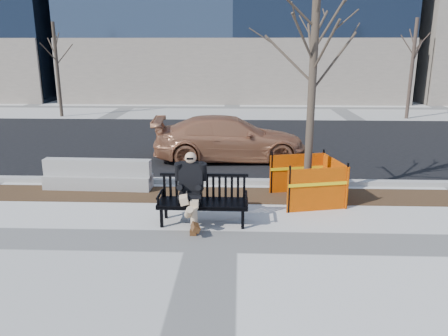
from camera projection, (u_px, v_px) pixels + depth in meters
The scene contains 11 objects.
ground at pixel (212, 241), 8.06m from camera, with size 120.00×120.00×0.00m, color beige.
mulch_strip at pixel (219, 195), 10.56m from camera, with size 40.00×1.20×0.02m, color #47301C.
asphalt_street at pixel (227, 142), 16.54m from camera, with size 60.00×10.40×0.01m, color black.
curb at pixel (221, 181), 11.46m from camera, with size 60.00×0.25×0.12m, color #9E9B93.
bench at pixel (203, 223), 8.89m from camera, with size 1.85×0.66×0.98m, color black, non-canonical shape.
seated_man at pixel (191, 222), 8.95m from camera, with size 0.63×1.05×1.47m, color black, non-canonical shape.
tree_fence at pixel (306, 201), 10.20m from camera, with size 2.10×2.10×5.25m, color #FF5400, non-canonical shape.
sedan at pixel (230, 160), 13.91m from camera, with size 1.94×4.76×1.38m, color #A26544.
jersey_barrier_left at pixel (99, 189), 11.07m from camera, with size 2.69×0.54×0.77m, color #9D9A92, non-canonical shape.
far_tree_left at pixel (62, 116), 22.68m from camera, with size 1.87×1.87×5.05m, color #44372B, non-canonical shape.
far_tree_right at pixel (406, 118), 22.02m from camera, with size 1.93×1.93×5.21m, color #49392F, non-canonical shape.
Camera 1 is at (0.50, -7.40, 3.45)m, focal length 35.08 mm.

